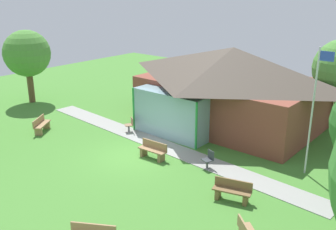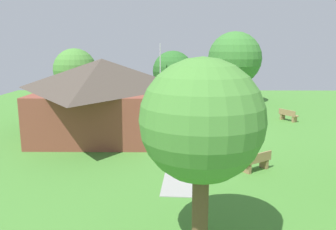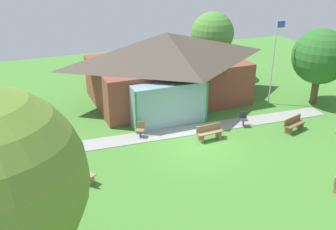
{
  "view_description": "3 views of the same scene",
  "coord_description": "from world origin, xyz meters",
  "px_view_note": "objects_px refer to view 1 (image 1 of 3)",
  "views": [
    {
      "loc": [
        12.41,
        -12.32,
        8.0
      ],
      "look_at": [
        -0.05,
        2.56,
        1.46
      ],
      "focal_mm": 41.2,
      "sensor_mm": 36.0,
      "label": 1
    },
    {
      "loc": [
        -20.86,
        2.67,
        5.36
      ],
      "look_at": [
        -0.99,
        2.86,
        1.4
      ],
      "focal_mm": 36.6,
      "sensor_mm": 36.0,
      "label": 2
    },
    {
      "loc": [
        -8.43,
        -16.06,
        9.53
      ],
      "look_at": [
        -0.91,
        2.04,
        1.08
      ],
      "focal_mm": 40.71,
      "sensor_mm": 36.0,
      "label": 3
    }
  ],
  "objects_px": {
    "bench_mid_right": "(232,191)",
    "bench_mid_left": "(41,125)",
    "flagpole": "(314,107)",
    "tree_west_hedge": "(27,54)",
    "patio_chair_lawn_spare": "(208,160)",
    "pavilion": "(230,85)",
    "bench_rear_near_path": "(153,151)",
    "patio_chair_west": "(130,125)"
  },
  "relations": [
    {
      "from": "patio_chair_west",
      "to": "bench_mid_right",
      "type": "bearing_deg",
      "value": -165.47
    },
    {
      "from": "bench_mid_right",
      "to": "patio_chair_west",
      "type": "height_order",
      "value": "patio_chair_west"
    },
    {
      "from": "bench_mid_right",
      "to": "bench_mid_left",
      "type": "bearing_deg",
      "value": -13.54
    },
    {
      "from": "bench_mid_left",
      "to": "patio_chair_lawn_spare",
      "type": "height_order",
      "value": "patio_chair_lawn_spare"
    },
    {
      "from": "flagpole",
      "to": "bench_mid_left",
      "type": "bearing_deg",
      "value": -161.15
    },
    {
      "from": "flagpole",
      "to": "bench_mid_left",
      "type": "height_order",
      "value": "flagpole"
    },
    {
      "from": "tree_west_hedge",
      "to": "patio_chair_lawn_spare",
      "type": "bearing_deg",
      "value": -2.62
    },
    {
      "from": "tree_west_hedge",
      "to": "bench_mid_left",
      "type": "bearing_deg",
      "value": -27.05
    },
    {
      "from": "pavilion",
      "to": "bench_mid_right",
      "type": "bearing_deg",
      "value": -57.41
    },
    {
      "from": "pavilion",
      "to": "tree_west_hedge",
      "type": "bearing_deg",
      "value": -159.2
    },
    {
      "from": "bench_mid_left",
      "to": "flagpole",
      "type": "bearing_deg",
      "value": 74.44
    },
    {
      "from": "bench_mid_left",
      "to": "patio_chair_lawn_spare",
      "type": "distance_m",
      "value": 10.27
    },
    {
      "from": "pavilion",
      "to": "bench_rear_near_path",
      "type": "xyz_separation_m",
      "value": [
        -0.18,
        -6.6,
        -2.01
      ]
    },
    {
      "from": "tree_west_hedge",
      "to": "patio_chair_west",
      "type": "bearing_deg",
      "value": 1.4
    },
    {
      "from": "pavilion",
      "to": "bench_mid_right",
      "type": "distance_m",
      "value": 9.14
    },
    {
      "from": "tree_west_hedge",
      "to": "bench_mid_right",
      "type": "bearing_deg",
      "value": -7.68
    },
    {
      "from": "bench_mid_right",
      "to": "patio_chair_west",
      "type": "relative_size",
      "value": 1.82
    },
    {
      "from": "bench_rear_near_path",
      "to": "patio_chair_lawn_spare",
      "type": "bearing_deg",
      "value": -166.06
    },
    {
      "from": "patio_chair_lawn_spare",
      "to": "tree_west_hedge",
      "type": "distance_m",
      "value": 16.17
    },
    {
      "from": "pavilion",
      "to": "flagpole",
      "type": "distance_m",
      "value": 7.05
    },
    {
      "from": "pavilion",
      "to": "patio_chair_west",
      "type": "bearing_deg",
      "value": -126.4
    },
    {
      "from": "bench_rear_near_path",
      "to": "tree_west_hedge",
      "type": "relative_size",
      "value": 0.3
    },
    {
      "from": "bench_mid_right",
      "to": "bench_mid_left",
      "type": "xyz_separation_m",
      "value": [
        -12.31,
        -0.53,
        0.0
      ]
    },
    {
      "from": "pavilion",
      "to": "bench_rear_near_path",
      "type": "distance_m",
      "value": 6.9
    },
    {
      "from": "flagpole",
      "to": "bench_rear_near_path",
      "type": "relative_size",
      "value": 3.72
    },
    {
      "from": "bench_mid_right",
      "to": "bench_mid_left",
      "type": "relative_size",
      "value": 1.05
    },
    {
      "from": "flagpole",
      "to": "patio_chair_lawn_spare",
      "type": "bearing_deg",
      "value": -146.43
    },
    {
      "from": "flagpole",
      "to": "patio_chair_lawn_spare",
      "type": "distance_m",
      "value": 5.12
    },
    {
      "from": "bench_mid_left",
      "to": "tree_west_hedge",
      "type": "xyz_separation_m",
      "value": [
        -5.83,
        2.98,
        3.09
      ]
    },
    {
      "from": "patio_chair_west",
      "to": "patio_chair_lawn_spare",
      "type": "distance_m",
      "value": 6.15
    },
    {
      "from": "bench_mid_right",
      "to": "tree_west_hedge",
      "type": "bearing_deg",
      "value": -23.69
    },
    {
      "from": "bench_rear_near_path",
      "to": "patio_chair_west",
      "type": "relative_size",
      "value": 1.77
    },
    {
      "from": "bench_rear_near_path",
      "to": "patio_chair_lawn_spare",
      "type": "distance_m",
      "value": 2.81
    },
    {
      "from": "flagpole",
      "to": "tree_west_hedge",
      "type": "relative_size",
      "value": 1.1
    },
    {
      "from": "patio_chair_west",
      "to": "flagpole",
      "type": "bearing_deg",
      "value": -139.23
    },
    {
      "from": "flagpole",
      "to": "bench_rear_near_path",
      "type": "bearing_deg",
      "value": -153.01
    },
    {
      "from": "bench_mid_right",
      "to": "patio_chair_lawn_spare",
      "type": "height_order",
      "value": "patio_chair_lawn_spare"
    },
    {
      "from": "pavilion",
      "to": "patio_chair_west",
      "type": "height_order",
      "value": "pavilion"
    },
    {
      "from": "patio_chair_west",
      "to": "tree_west_hedge",
      "type": "relative_size",
      "value": 0.17
    },
    {
      "from": "pavilion",
      "to": "patio_chair_west",
      "type": "xyz_separation_m",
      "value": [
        -3.56,
        -4.83,
        -1.99
      ]
    },
    {
      "from": "pavilion",
      "to": "bench_rear_near_path",
      "type": "bearing_deg",
      "value": -91.52
    },
    {
      "from": "bench_mid_left",
      "to": "patio_chair_west",
      "type": "height_order",
      "value": "patio_chair_west"
    }
  ]
}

